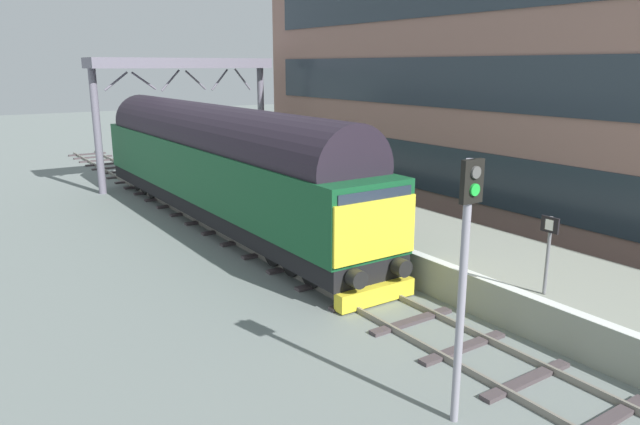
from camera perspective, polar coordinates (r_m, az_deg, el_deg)
The scene contains 8 objects.
ground_plane at distance 17.75m, azimuth -0.26°, elevation -6.02°, with size 140.00×140.00×0.00m, color slate.
track_main at distance 17.74m, azimuth -0.26°, elevation -5.85°, with size 2.50×60.00×0.15m.
station_platform at distance 19.72m, azimuth 8.48°, elevation -2.57°, with size 4.00×44.00×1.01m.
station_building at distance 23.44m, azimuth 25.15°, elevation 10.82°, with size 5.37×36.91×10.58m.
diesel_locomotive at distance 23.24m, azimuth -10.14°, elevation 4.95°, with size 2.74×20.10×4.68m.
signal_post_near at distance 9.99m, azimuth 13.92°, elevation -5.07°, with size 0.44×0.22×4.69m.
platform_number_sign at distance 14.16m, azimuth 21.40°, elevation -2.79°, with size 0.10×0.44×1.84m.
overhead_footbridge at distance 31.37m, azimuth -13.24°, elevation 13.15°, with size 9.30×2.00×6.48m.
Camera 1 is at (-9.26, -13.86, 6.13)m, focal length 32.81 mm.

